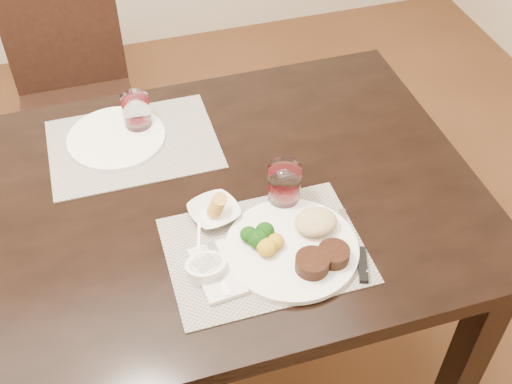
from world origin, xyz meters
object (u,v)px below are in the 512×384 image
object	(u,v)px
chair_far	(74,88)
cracker_bowl	(214,212)
steak_knife	(358,256)
wine_glass_near	(284,187)
far_plate	(116,138)
dinner_plate	(298,245)

from	to	relation	value
chair_far	cracker_bowl	distance (m)	1.09
steak_knife	wine_glass_near	size ratio (longest dim) A/B	2.05
far_plate	steak_knife	bearing A→B (deg)	-50.95
steak_knife	cracker_bowl	bearing A→B (deg)	161.53
wine_glass_near	chair_far	bearing A→B (deg)	115.19
cracker_bowl	far_plate	bearing A→B (deg)	117.52
chair_far	wine_glass_near	size ratio (longest dim) A/B	7.85
chair_far	cracker_bowl	xyz separation A→B (m)	(0.30, -1.01, 0.27)
steak_knife	far_plate	xyz separation A→B (m)	(-0.48, 0.59, 0.00)
steak_knife	wine_glass_near	world-z (taller)	wine_glass_near
steak_knife	dinner_plate	bearing A→B (deg)	173.06
steak_knife	cracker_bowl	xyz separation A→B (m)	(-0.29, 0.22, 0.01)
chair_far	cracker_bowl	bearing A→B (deg)	-73.77
dinner_plate	steak_knife	xyz separation A→B (m)	(0.13, -0.06, -0.01)
steak_knife	far_plate	size ratio (longest dim) A/B	0.86
cracker_bowl	steak_knife	bearing A→B (deg)	-37.91
dinner_plate	far_plate	distance (m)	0.64
chair_far	wine_glass_near	world-z (taller)	chair_far
steak_knife	chair_far	bearing A→B (deg)	134.66
wine_glass_near	far_plate	bearing A→B (deg)	135.56
wine_glass_near	steak_knife	bearing A→B (deg)	-64.67
cracker_bowl	dinner_plate	bearing A→B (deg)	-44.88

